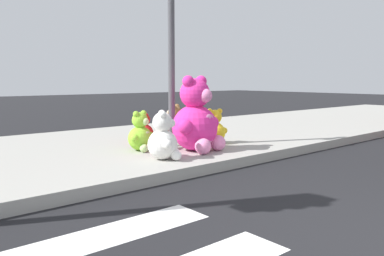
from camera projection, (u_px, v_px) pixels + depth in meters
sidewalk at (96, 151)px, 6.43m from camera, size 28.00×4.40×0.15m
sign_pole at (171, 43)px, 6.23m from camera, size 0.56×0.11×3.20m
plush_pink_large at (197, 121)px, 5.97m from camera, size 0.89×0.82×1.17m
plush_brown at (174, 125)px, 7.21m from camera, size 0.46×0.47×0.65m
plush_lime at (141, 135)px, 5.99m from camera, size 0.47×0.44×0.63m
plush_red at (144, 130)px, 6.84m from camera, size 0.36×0.40×0.52m
plush_yellow at (214, 129)px, 6.70m from camera, size 0.42×0.44×0.61m
plush_white at (164, 140)px, 5.33m from camera, size 0.49×0.47×0.69m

